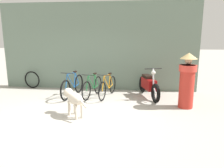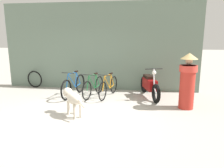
% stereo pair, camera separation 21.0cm
% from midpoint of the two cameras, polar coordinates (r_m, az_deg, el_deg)
% --- Properties ---
extents(ground_plane, '(60.00, 60.00, 0.00)m').
position_cam_midpoint_polar(ground_plane, '(6.06, -10.14, -7.89)').
color(ground_plane, '#ADA89E').
extents(shop_wall_back, '(7.65, 0.20, 3.33)m').
position_cam_midpoint_polar(shop_wall_back, '(8.62, -4.59, 9.65)').
color(shop_wall_back, slate).
rests_on(shop_wall_back, ground).
extents(bicycle_0, '(0.46, 1.74, 0.90)m').
position_cam_midpoint_polar(bicycle_0, '(7.76, -11.01, -0.57)').
color(bicycle_0, black).
rests_on(bicycle_0, ground).
extents(bicycle_1, '(0.49, 1.57, 0.83)m').
position_cam_midpoint_polar(bicycle_1, '(7.63, -5.89, -0.75)').
color(bicycle_1, black).
rests_on(bicycle_1, ground).
extents(bicycle_2, '(0.49, 1.67, 0.84)m').
position_cam_midpoint_polar(bicycle_2, '(7.59, -1.91, -0.77)').
color(bicycle_2, black).
rests_on(bicycle_2, ground).
extents(motorcycle, '(0.73, 1.92, 1.06)m').
position_cam_midpoint_polar(motorcycle, '(7.61, 8.78, -0.30)').
color(motorcycle, black).
rests_on(motorcycle, ground).
extents(stray_dog, '(0.86, 0.87, 0.70)m').
position_cam_midpoint_polar(stray_dog, '(5.85, -11.04, -3.68)').
color(stray_dog, beige).
rests_on(stray_dog, ground).
extents(person_in_robes, '(0.70, 0.70, 1.62)m').
position_cam_midpoint_polar(person_in_robes, '(6.66, 18.18, 1.09)').
color(person_in_robes, '#B72D23').
rests_on(person_in_robes, ground).
extents(spare_tire_left, '(0.69, 0.16, 0.69)m').
position_cam_midpoint_polar(spare_tire_left, '(9.45, -20.76, 1.06)').
color(spare_tire_left, black).
rests_on(spare_tire_left, ground).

